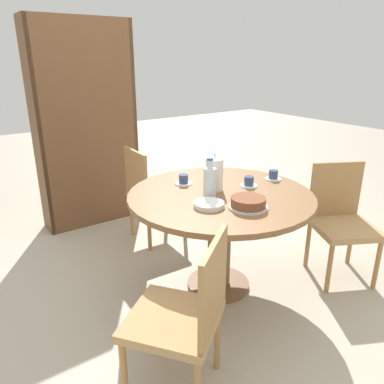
{
  "coord_description": "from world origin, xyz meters",
  "views": [
    {
      "loc": [
        -1.51,
        -1.82,
        1.59
      ],
      "look_at": [
        0.0,
        0.34,
        0.63
      ],
      "focal_mm": 35.0,
      "sensor_mm": 36.0,
      "label": 1
    }
  ],
  "objects_px": {
    "coffee_pot": "(214,173)",
    "cup_b": "(249,182)",
    "cake_main": "(248,203)",
    "cup_c": "(184,180)",
    "chair_a": "(341,219)",
    "bookshelf": "(88,134)",
    "water_bottle": "(210,182)",
    "cup_a": "(273,176)",
    "chair_c": "(185,314)",
    "chair_b": "(151,193)"
  },
  "relations": [
    {
      "from": "coffee_pot",
      "to": "cup_b",
      "type": "bearing_deg",
      "value": -19.26
    },
    {
      "from": "cake_main",
      "to": "cup_c",
      "type": "relative_size",
      "value": 1.98
    },
    {
      "from": "chair_a",
      "to": "coffee_pot",
      "type": "distance_m",
      "value": 1.04
    },
    {
      "from": "bookshelf",
      "to": "cake_main",
      "type": "xyz_separation_m",
      "value": [
        0.26,
        -1.95,
        -0.14
      ]
    },
    {
      "from": "coffee_pot",
      "to": "water_bottle",
      "type": "bearing_deg",
      "value": -139.76
    },
    {
      "from": "cake_main",
      "to": "chair_a",
      "type": "bearing_deg",
      "value": -5.34
    },
    {
      "from": "chair_a",
      "to": "bookshelf",
      "type": "xyz_separation_m",
      "value": [
        -1.15,
        2.03,
        0.44
      ]
    },
    {
      "from": "coffee_pot",
      "to": "water_bottle",
      "type": "xyz_separation_m",
      "value": [
        -0.11,
        -0.09,
        -0.01
      ]
    },
    {
      "from": "cake_main",
      "to": "bookshelf",
      "type": "bearing_deg",
      "value": 97.68
    },
    {
      "from": "coffee_pot",
      "to": "cup_a",
      "type": "height_order",
      "value": "coffee_pot"
    },
    {
      "from": "water_bottle",
      "to": "chair_a",
      "type": "bearing_deg",
      "value": -20.86
    },
    {
      "from": "coffee_pot",
      "to": "cup_b",
      "type": "xyz_separation_m",
      "value": [
        0.25,
        -0.09,
        -0.09
      ]
    },
    {
      "from": "cup_b",
      "to": "cup_c",
      "type": "height_order",
      "value": "same"
    },
    {
      "from": "cup_a",
      "to": "cup_b",
      "type": "height_order",
      "value": "same"
    },
    {
      "from": "chair_c",
      "to": "cup_a",
      "type": "xyz_separation_m",
      "value": [
        1.22,
        0.62,
        0.3
      ]
    },
    {
      "from": "coffee_pot",
      "to": "water_bottle",
      "type": "height_order",
      "value": "water_bottle"
    },
    {
      "from": "cake_main",
      "to": "cup_a",
      "type": "xyz_separation_m",
      "value": [
        0.54,
        0.31,
        -0.0
      ]
    },
    {
      "from": "chair_a",
      "to": "cup_c",
      "type": "distance_m",
      "value": 1.21
    },
    {
      "from": "bookshelf",
      "to": "chair_b",
      "type": "bearing_deg",
      "value": 110.45
    },
    {
      "from": "coffee_pot",
      "to": "cake_main",
      "type": "bearing_deg",
      "value": -95.38
    },
    {
      "from": "coffee_pot",
      "to": "cup_c",
      "type": "bearing_deg",
      "value": 115.25
    },
    {
      "from": "chair_b",
      "to": "cup_a",
      "type": "height_order",
      "value": "chair_b"
    },
    {
      "from": "chair_c",
      "to": "water_bottle",
      "type": "xyz_separation_m",
      "value": [
        0.6,
        0.6,
        0.38
      ]
    },
    {
      "from": "coffee_pot",
      "to": "cake_main",
      "type": "xyz_separation_m",
      "value": [
        -0.04,
        -0.38,
        -0.09
      ]
    },
    {
      "from": "chair_b",
      "to": "bookshelf",
      "type": "distance_m",
      "value": 0.88
    },
    {
      "from": "chair_b",
      "to": "water_bottle",
      "type": "relative_size",
      "value": 3.24
    },
    {
      "from": "coffee_pot",
      "to": "cup_a",
      "type": "xyz_separation_m",
      "value": [
        0.51,
        -0.07,
        -0.09
      ]
    },
    {
      "from": "chair_b",
      "to": "cake_main",
      "type": "xyz_separation_m",
      "value": [
        -0.0,
        -1.23,
        0.3
      ]
    },
    {
      "from": "cup_a",
      "to": "cup_b",
      "type": "bearing_deg",
      "value": -176.77
    },
    {
      "from": "cup_b",
      "to": "cup_c",
      "type": "xyz_separation_m",
      "value": [
        -0.35,
        0.31,
        0.0
      ]
    },
    {
      "from": "chair_c",
      "to": "cake_main",
      "type": "height_order",
      "value": "chair_c"
    },
    {
      "from": "cup_a",
      "to": "cup_c",
      "type": "relative_size",
      "value": 1.0
    },
    {
      "from": "cup_b",
      "to": "chair_a",
      "type": "bearing_deg",
      "value": -31.9
    },
    {
      "from": "water_bottle",
      "to": "cup_a",
      "type": "relative_size",
      "value": 2.16
    },
    {
      "from": "cake_main",
      "to": "coffee_pot",
      "type": "bearing_deg",
      "value": 84.62
    },
    {
      "from": "water_bottle",
      "to": "cup_c",
      "type": "xyz_separation_m",
      "value": [
        0.01,
        0.32,
        -0.08
      ]
    },
    {
      "from": "chair_a",
      "to": "bookshelf",
      "type": "relative_size",
      "value": 0.44
    },
    {
      "from": "chair_c",
      "to": "bookshelf",
      "type": "bearing_deg",
      "value": -137.51
    },
    {
      "from": "cake_main",
      "to": "cup_a",
      "type": "bearing_deg",
      "value": 29.44
    },
    {
      "from": "bookshelf",
      "to": "cup_b",
      "type": "bearing_deg",
      "value": 108.25
    },
    {
      "from": "cup_a",
      "to": "cup_c",
      "type": "bearing_deg",
      "value": 154.29
    },
    {
      "from": "chair_b",
      "to": "bookshelf",
      "type": "bearing_deg",
      "value": 22.87
    },
    {
      "from": "cake_main",
      "to": "cup_b",
      "type": "xyz_separation_m",
      "value": [
        0.28,
        0.29,
        -0.0
      ]
    },
    {
      "from": "bookshelf",
      "to": "cup_c",
      "type": "height_order",
      "value": "bookshelf"
    },
    {
      "from": "water_bottle",
      "to": "cake_main",
      "type": "distance_m",
      "value": 0.3
    },
    {
      "from": "chair_b",
      "to": "chair_c",
      "type": "height_order",
      "value": "same"
    },
    {
      "from": "water_bottle",
      "to": "cup_b",
      "type": "xyz_separation_m",
      "value": [
        0.36,
        0.01,
        -0.08
      ]
    },
    {
      "from": "cup_a",
      "to": "chair_a",
      "type": "bearing_deg",
      "value": -48.54
    },
    {
      "from": "cake_main",
      "to": "cup_c",
      "type": "distance_m",
      "value": 0.6
    },
    {
      "from": "cake_main",
      "to": "cup_c",
      "type": "bearing_deg",
      "value": 96.56
    }
  ]
}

